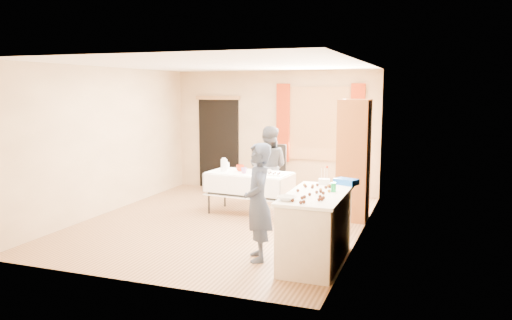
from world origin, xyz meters
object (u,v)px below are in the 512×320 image
at_px(chair, 273,184).
at_px(girl, 258,202).
at_px(woman, 268,167).
at_px(cabinet, 354,160).
at_px(counter, 316,228).
at_px(party_table, 249,189).

xyz_separation_m(chair, girl, (0.89, -3.38, 0.43)).
height_order(girl, woman, girl).
distance_m(girl, woman, 2.98).
xyz_separation_m(girl, woman, (-0.81, 2.86, -0.00)).
distance_m(cabinet, woman, 1.71).
xyz_separation_m(counter, woman, (-1.55, 2.73, 0.31)).
xyz_separation_m(cabinet, counter, (-0.10, -2.35, -0.57)).
bearing_deg(chair, party_table, -97.76).
bearing_deg(girl, counter, 75.81).
bearing_deg(counter, woman, 119.55).
height_order(cabinet, woman, cabinet).
bearing_deg(chair, counter, -67.89).
bearing_deg(counter, chair, 116.67).
bearing_deg(cabinet, party_table, -171.90).
relative_size(party_table, girl, 1.01).
bearing_deg(girl, chair, 170.02).
xyz_separation_m(cabinet, woman, (-1.65, 0.37, -0.26)).
distance_m(party_table, chair, 1.15).
distance_m(cabinet, girl, 2.64).
distance_m(counter, girl, 0.81).
xyz_separation_m(cabinet, girl, (-0.83, -2.49, -0.26)).
relative_size(party_table, woman, 1.01).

